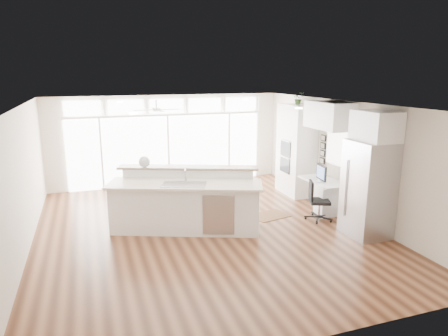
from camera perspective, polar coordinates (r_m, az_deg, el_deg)
name	(u,v)px	position (r m, az deg, el deg)	size (l,w,h in m)	color
floor	(205,230)	(8.82, -2.69, -8.83)	(7.00, 8.00, 0.02)	#482616
ceiling	(204,105)	(8.19, -2.90, 9.01)	(7.00, 8.00, 0.02)	silver
wall_back	(168,140)	(12.22, -8.07, 3.97)	(7.00, 0.04, 2.70)	beige
wall_front	(299,245)	(4.88, 10.72, -10.73)	(7.00, 0.04, 2.70)	beige
wall_left	(21,184)	(8.18, -27.06, -2.06)	(0.04, 8.00, 2.70)	beige
wall_right	(346,158)	(9.93, 16.99, 1.35)	(0.04, 8.00, 2.70)	beige
glass_wall	(168,150)	(12.21, -7.97, 2.54)	(5.80, 0.06, 2.08)	white
transom_row	(167,106)	(12.03, -8.17, 8.77)	(5.90, 0.06, 0.40)	white
desk_window	(337,148)	(10.11, 15.89, 2.78)	(0.04, 0.85, 0.85)	silver
ceiling_fan	(156,106)	(10.82, -9.65, 8.74)	(1.16, 1.16, 0.32)	white
recessed_lights	(201,105)	(8.38, -3.29, 8.97)	(3.40, 3.00, 0.02)	white
oven_cabinet	(296,150)	(11.26, 10.26, 2.57)	(0.64, 1.20, 2.50)	white
desk_nook	(323,195)	(10.20, 13.95, -3.78)	(0.72, 1.30, 0.76)	white
upper_cabinets	(329,115)	(9.84, 14.79, 7.28)	(0.64, 1.30, 0.64)	white
refrigerator	(368,189)	(8.74, 19.89, -2.84)	(0.76, 0.90, 2.00)	#B0B0B5
fridge_cabinet	(376,126)	(8.53, 20.90, 5.63)	(0.64, 0.90, 0.60)	white
framed_photos	(323,149)	(10.64, 13.95, 2.59)	(0.06, 0.22, 0.80)	black
kitchen_island	(185,201)	(8.61, -5.54, -4.76)	(3.26, 1.23, 1.30)	white
rug	(270,215)	(9.67, 6.57, -6.75)	(0.85, 0.62, 0.01)	#3D2413
office_chair	(320,201)	(9.47, 13.51, -4.59)	(0.48, 0.44, 0.92)	black
fishbowl	(144,162)	(8.97, -11.31, 0.89)	(0.25, 0.25, 0.25)	silver
monitor	(321,172)	(10.00, 13.75, -0.61)	(0.08, 0.50, 0.41)	black
keyboard	(315,181)	(9.96, 12.86, -1.81)	(0.12, 0.32, 0.02)	silver
potted_plant	(298,100)	(11.09, 10.55, 9.57)	(0.29, 0.32, 0.25)	#365E28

